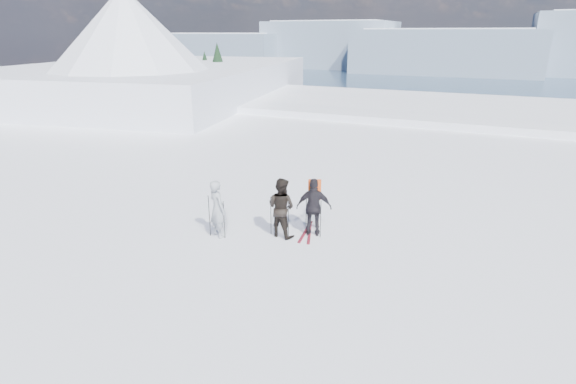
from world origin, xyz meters
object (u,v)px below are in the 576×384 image
object	(u,v)px
skier_pack	(314,207)
skis_loose	(307,232)
skier_grey	(217,209)
skier_dark	(281,207)

from	to	relation	value
skier_pack	skis_loose	world-z (taller)	skier_pack
skier_grey	skier_pack	size ratio (longest dim) A/B	0.99
skier_dark	skier_grey	bearing A→B (deg)	35.58
skis_loose	skier_dark	bearing A→B (deg)	-140.72
skis_loose	skier_pack	bearing A→B (deg)	-21.60
skier_dark	skis_loose	bearing A→B (deg)	-130.75
skier_pack	skis_loose	bearing A→B (deg)	-40.27
skier_pack	skier_dark	bearing A→B (deg)	7.76
skier_pack	skier_grey	bearing A→B (deg)	7.21
skier_grey	skis_loose	size ratio (longest dim) A/B	1.08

